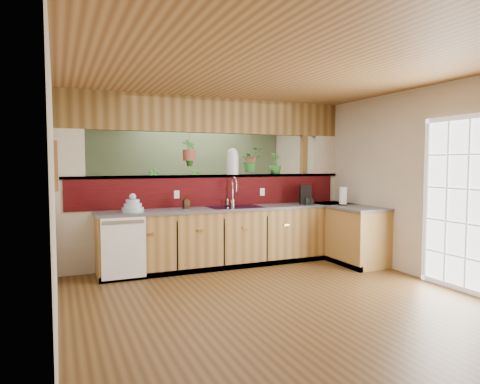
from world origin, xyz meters
name	(u,v)px	position (x,y,z in m)	size (l,w,h in m)	color
ground	(246,282)	(0.00, 0.00, 0.00)	(4.60, 7.00, 0.01)	#4E3318
ceiling	(247,83)	(0.00, 0.00, 2.60)	(4.60, 7.00, 0.01)	brown
wall_back	(177,177)	(0.00, 3.50, 1.30)	(4.60, 0.02, 2.60)	beige
wall_left	(54,188)	(-2.30, 0.00, 1.30)	(0.02, 7.00, 2.60)	beige
wall_right	(385,181)	(2.30, 0.00, 1.30)	(0.02, 7.00, 2.60)	beige
pass_through_partition	(214,187)	(0.03, 1.35, 1.19)	(4.60, 0.21, 2.60)	beige
pass_through_ledge	(212,176)	(0.00, 1.35, 1.37)	(4.60, 0.21, 0.04)	brown
header_beam	(211,116)	(0.00, 1.35, 2.33)	(4.60, 0.15, 0.55)	brown
sage_backwall	(177,177)	(0.00, 3.48, 1.30)	(4.55, 0.02, 2.55)	#5C704D
countertop	(272,235)	(0.84, 0.87, 0.45)	(4.14, 1.52, 0.90)	olive
dishwasher	(124,248)	(-1.48, 0.66, 0.46)	(0.58, 0.03, 0.82)	white
navy_sink	(235,212)	(0.25, 0.98, 0.82)	(0.82, 0.50, 0.18)	black
french_door	(457,206)	(2.27, -1.30, 1.05)	(0.06, 1.02, 2.16)	white
framed_print	(56,166)	(-2.27, -0.80, 1.55)	(0.04, 0.35, 0.45)	olive
faucet	(233,190)	(0.28, 1.13, 1.15)	(0.20, 0.20, 0.46)	#B7B7B2
dish_stack	(133,206)	(-1.32, 0.89, 0.98)	(0.30, 0.30, 0.26)	#A5B9D5
soap_dispenser	(186,202)	(-0.51, 1.05, 1.00)	(0.09, 0.09, 0.19)	#352213
coffee_maker	(305,195)	(1.50, 0.95, 1.05)	(0.17, 0.28, 0.32)	black
paper_towel	(343,196)	(1.95, 0.55, 1.04)	(0.15, 0.15, 0.31)	black
glass_jar	(233,161)	(0.36, 1.35, 1.60)	(0.19, 0.19, 0.43)	silver
ledge_plant_right	(275,163)	(1.14, 1.35, 1.57)	(0.20, 0.20, 0.36)	#286924
hanging_plant_a	(189,144)	(-0.37, 1.35, 1.87)	(0.26, 0.22, 0.55)	brown
hanging_plant_b	(251,150)	(0.68, 1.35, 1.80)	(0.40, 0.36, 0.54)	brown
shelving_console	(174,217)	(-0.13, 3.25, 0.50)	(1.56, 0.42, 1.04)	black
shelf_plant_a	(154,180)	(-0.51, 3.25, 1.25)	(0.25, 0.17, 0.47)	#286924
shelf_plant_b	(196,180)	(0.33, 3.25, 1.23)	(0.24, 0.24, 0.42)	#286924
floor_plant	(215,228)	(0.49, 2.53, 0.35)	(0.62, 0.54, 0.69)	#286924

